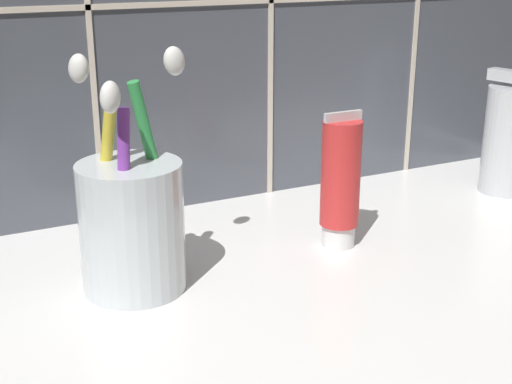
# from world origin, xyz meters

# --- Properties ---
(sink_counter) EXTENTS (0.72, 0.38, 0.02)m
(sink_counter) POSITION_xyz_m (0.00, 0.00, 0.01)
(sink_counter) COLOR white
(sink_counter) RESTS_ON ground
(toothbrush_cup) EXTENTS (0.09, 0.09, 0.18)m
(toothbrush_cup) POSITION_xyz_m (-0.18, 0.03, 0.07)
(toothbrush_cup) COLOR silver
(toothbrush_cup) RESTS_ON sink_counter
(toothpaste_tube) EXTENTS (0.04, 0.03, 0.12)m
(toothpaste_tube) POSITION_xyz_m (0.01, 0.03, 0.08)
(toothpaste_tube) COLOR white
(toothpaste_tube) RESTS_ON sink_counter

